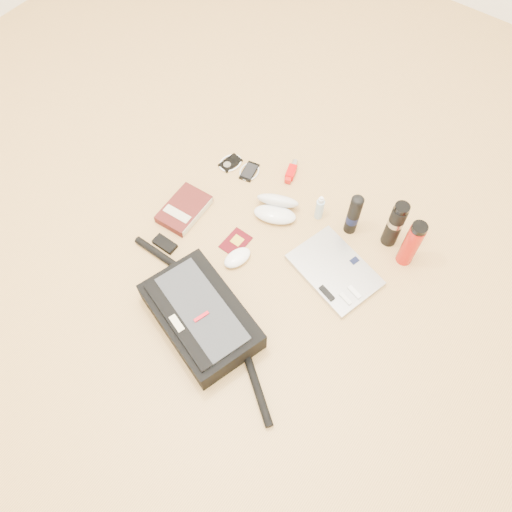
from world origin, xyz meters
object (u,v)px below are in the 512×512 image
at_px(book, 184,209).
at_px(thermos_red, 411,244).
at_px(messenger_bag, 200,316).
at_px(laptop, 334,271).
at_px(thermos_black, 395,224).

relative_size(book, thermos_red, 0.95).
relative_size(messenger_bag, laptop, 2.26).
bearing_deg(thermos_red, laptop, -131.84).
distance_m(laptop, book, 0.64).
height_order(laptop, thermos_red, thermos_red).
distance_m(messenger_bag, thermos_black, 0.79).
bearing_deg(thermos_red, thermos_black, 156.14).
height_order(book, thermos_red, thermos_red).
xyz_separation_m(messenger_bag, book, (-0.36, 0.32, -0.04)).
bearing_deg(messenger_bag, laptop, 76.57).
xyz_separation_m(laptop, thermos_black, (0.09, 0.24, 0.10)).
bearing_deg(thermos_black, messenger_bag, -117.85).
height_order(book, thermos_black, thermos_black).
bearing_deg(book, messenger_bag, -45.78).
height_order(laptop, thermos_black, thermos_black).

